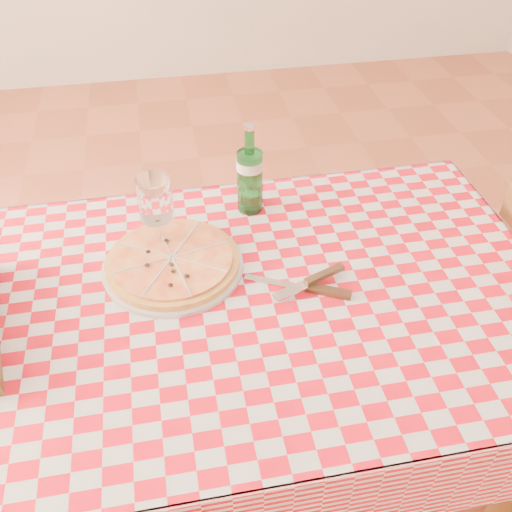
% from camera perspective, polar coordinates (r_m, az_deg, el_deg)
% --- Properties ---
extents(dining_table, '(1.20, 0.80, 0.75)m').
position_cam_1_polar(dining_table, '(1.35, 1.31, -6.63)').
color(dining_table, brown).
rests_on(dining_table, ground).
extents(tablecloth, '(1.30, 0.90, 0.01)m').
position_cam_1_polar(tablecloth, '(1.29, 1.38, -3.77)').
color(tablecloth, '#B50B1A').
rests_on(tablecloth, dining_table).
extents(pizza_plate, '(0.40, 0.40, 0.04)m').
position_cam_1_polar(pizza_plate, '(1.34, -8.34, -0.51)').
color(pizza_plate, '#C38341').
rests_on(pizza_plate, tablecloth).
extents(water_bottle, '(0.09, 0.09, 0.25)m').
position_cam_1_polar(water_bottle, '(1.46, -0.63, 8.71)').
color(water_bottle, '#1B6D29').
rests_on(water_bottle, tablecloth).
extents(wine_glass, '(0.10, 0.10, 0.20)m').
position_cam_1_polar(wine_glass, '(1.35, -9.84, 3.99)').
color(wine_glass, silver).
rests_on(wine_glass, tablecloth).
extents(cutlery, '(0.27, 0.22, 0.03)m').
position_cam_1_polar(cutlery, '(1.28, 4.98, -2.87)').
color(cutlery, silver).
rests_on(cutlery, tablecloth).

